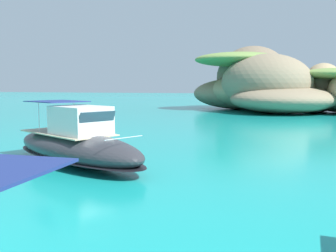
# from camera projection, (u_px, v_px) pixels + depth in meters

# --- Properties ---
(islet_large) EXTENTS (27.66, 31.22, 11.37)m
(islet_large) POSITION_uv_depth(u_px,v_px,m) (260.00, 86.00, 64.39)
(islet_large) COLOR #9E8966
(islet_large) RESTS_ON ground
(motorboat_charcoal) EXTENTS (10.87, 7.60, 3.31)m
(motorboat_charcoal) POSITION_uv_depth(u_px,v_px,m) (76.00, 145.00, 19.73)
(motorboat_charcoal) COLOR #2D2D33
(motorboat_charcoal) RESTS_ON ground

